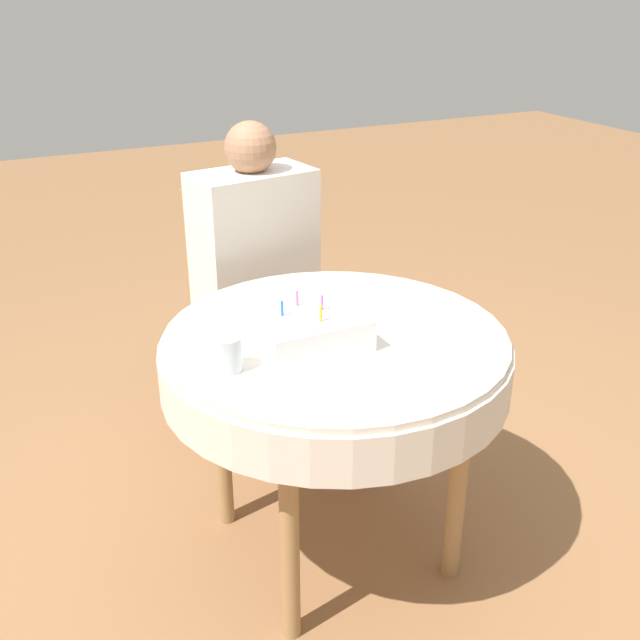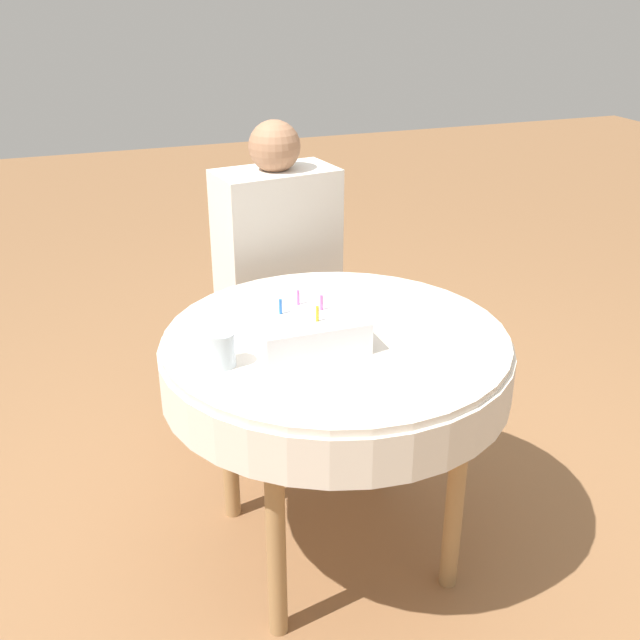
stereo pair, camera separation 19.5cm
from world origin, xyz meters
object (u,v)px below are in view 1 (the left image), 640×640
object	(u,v)px
birthday_cake	(305,327)
drinking_glass	(228,354)
chair	(247,303)
person	(257,258)

from	to	relation	value
birthday_cake	drinking_glass	distance (m)	0.24
chair	person	distance (m)	0.22
person	drinking_glass	size ratio (longest dim) A/B	13.11
person	birthday_cake	xyz separation A→B (m)	(-0.15, -0.72, 0.07)
chair	drinking_glass	bearing A→B (deg)	-121.21
chair	drinking_glass	world-z (taller)	chair
chair	birthday_cake	world-z (taller)	chair
person	birthday_cake	size ratio (longest dim) A/B	4.20
person	chair	bearing A→B (deg)	90.00
birthday_cake	chair	bearing A→B (deg)	80.28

